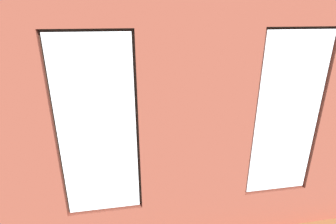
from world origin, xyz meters
name	(u,v)px	position (x,y,z in m)	size (l,w,h in m)	color
ground_plane	(165,155)	(0.00, 0.00, -0.05)	(6.45, 5.49, 0.10)	brown
brick_wall_with_windows	(197,125)	(0.00, 2.36, 1.71)	(5.85, 0.30, 3.45)	brown
white_wall_right	(8,87)	(2.87, 0.20, 1.73)	(0.10, 4.49, 3.45)	white
couch_by_window	(161,190)	(0.36, 1.71, 0.33)	(2.09, 0.87, 0.80)	black
couch_left	(272,145)	(-2.22, 0.62, 0.33)	(0.88, 2.01, 0.80)	black
coffee_table	(163,134)	(0.03, -0.19, 0.38)	(1.31, 0.73, 0.43)	tan
cup_ceramic	(155,129)	(0.20, -0.28, 0.48)	(0.08, 0.08, 0.09)	#B23D38
candle_jar	(168,132)	(-0.06, -0.08, 0.48)	(0.08, 0.08, 0.09)	#B7333D
table_plant_small	(163,127)	(0.03, -0.19, 0.56)	(0.15, 0.15, 0.24)	gray
remote_black	(177,128)	(-0.33, -0.31, 0.44)	(0.05, 0.17, 0.02)	black
remote_gray	(146,135)	(0.43, -0.08, 0.44)	(0.05, 0.17, 0.02)	#59595B
media_console	(36,164)	(2.57, 0.48, 0.28)	(0.91, 0.42, 0.57)	black
tv_flatscreen	(29,130)	(2.57, 0.48, 0.98)	(1.16, 0.20, 0.83)	black
potted_plant_corner_far_left	(321,164)	(-2.38, 1.82, 0.57)	(0.79, 0.81, 1.08)	brown
potted_plant_mid_room_small	(182,117)	(-0.66, -1.19, 0.36)	(0.34, 0.34, 0.52)	brown
potted_plant_foreground_right	(70,103)	(2.27, -1.70, 0.76)	(1.10, 1.18, 1.58)	gray
potted_plant_beside_window_right	(65,194)	(1.78, 1.81, 0.51)	(0.55, 0.55, 0.76)	beige
potted_plant_between_couches	(248,168)	(-1.14, 1.66, 0.54)	(0.44, 0.44, 0.81)	gray
potted_plant_by_left_couch	(229,119)	(-1.82, -0.83, 0.37)	(0.35, 0.35, 0.54)	#9E5638
potted_plant_corner_near_left	(236,93)	(-2.38, -1.75, 0.76)	(0.73, 0.77, 1.28)	gray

